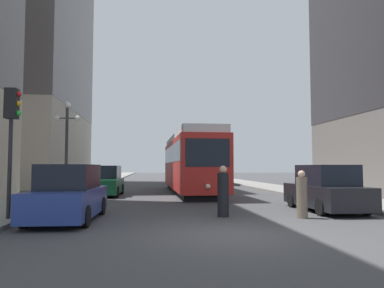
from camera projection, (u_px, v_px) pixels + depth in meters
ground_plane at (234, 234)px, 9.33m from camera, size 200.00×200.00×0.00m
sidewalk_left at (106, 180)px, 48.04m from camera, size 3.36×120.00×0.15m
sidewalk_right at (221, 179)px, 49.89m from camera, size 3.36×120.00×0.15m
streetcar at (190, 162)px, 24.42m from camera, size 2.78×13.82×3.89m
transit_bus at (202, 165)px, 38.78m from camera, size 2.60×11.42×3.45m
parked_car_left_near at (106, 182)px, 21.91m from camera, size 1.99×4.59×1.82m
parked_car_left_mid at (69, 194)px, 11.78m from camera, size 2.02×4.53×1.82m
parked_car_right_far at (326, 190)px, 14.31m from camera, size 1.96×4.53×1.82m
pedestrian_crossing_near at (302, 196)px, 12.33m from camera, size 0.36×0.36×1.62m
pedestrian_crossing_far at (223, 193)px, 12.69m from camera, size 0.40×0.40×1.78m
traffic_light_near_left at (12, 118)px, 11.31m from camera, size 0.47×0.36×4.05m
lamp_post_left_near at (67, 133)px, 19.88m from camera, size 1.41×0.36×5.20m
building_left_midblock at (17, 35)px, 36.32m from camera, size 12.53×19.50×29.13m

